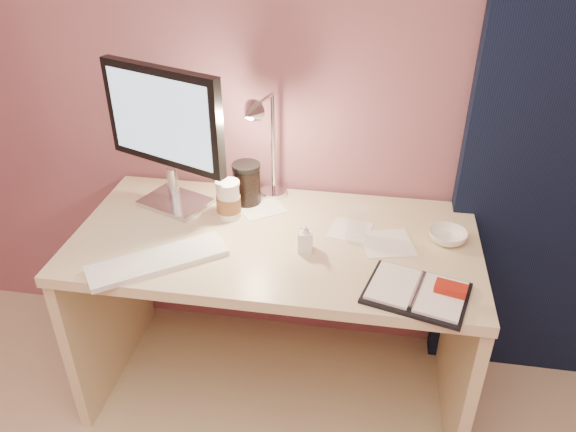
% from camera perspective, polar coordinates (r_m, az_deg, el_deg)
% --- Properties ---
extents(room, '(3.50, 3.50, 3.50)m').
position_cam_1_polar(room, '(2.12, 26.91, 9.58)').
color(room, '#C6B28E').
rests_on(room, ground).
extents(desk, '(1.40, 0.70, 0.73)m').
position_cam_1_polar(desk, '(2.14, -0.89, -6.09)').
color(desk, beige).
rests_on(desk, ground).
extents(monitor, '(0.48, 0.26, 0.53)m').
position_cam_1_polar(monitor, '(2.04, -12.28, 8.92)').
color(monitor, silver).
rests_on(monitor, desk).
extents(keyboard, '(0.44, 0.37, 0.02)m').
position_cam_1_polar(keyboard, '(1.86, -13.09, -4.44)').
color(keyboard, white).
rests_on(keyboard, desk).
extents(planner, '(0.34, 0.29, 0.05)m').
position_cam_1_polar(planner, '(1.73, 13.22, -7.51)').
color(planner, black).
rests_on(planner, desk).
extents(paper_a, '(0.20, 0.20, 0.00)m').
position_cam_1_polar(paper_a, '(1.94, 10.08, -2.74)').
color(paper_a, white).
rests_on(paper_a, desk).
extents(paper_b, '(0.16, 0.16, 0.00)m').
position_cam_1_polar(paper_b, '(1.99, 6.34, -1.44)').
color(paper_b, white).
rests_on(paper_b, desk).
extents(paper_c, '(0.22, 0.22, 0.00)m').
position_cam_1_polar(paper_c, '(2.12, -2.78, 0.95)').
color(paper_c, white).
rests_on(paper_c, desk).
extents(coffee_cup, '(0.09, 0.09, 0.14)m').
position_cam_1_polar(coffee_cup, '(2.04, -6.07, 1.55)').
color(coffee_cup, white).
rests_on(coffee_cup, desk).
extents(clear_cup, '(0.07, 0.07, 0.13)m').
position_cam_1_polar(clear_cup, '(1.91, 7.03, -0.82)').
color(clear_cup, white).
rests_on(clear_cup, desk).
extents(bowl, '(0.13, 0.13, 0.04)m').
position_cam_1_polar(bowl, '(1.99, 15.91, -2.02)').
color(bowl, white).
rests_on(bowl, desk).
extents(lotion_bottle, '(0.05, 0.05, 0.11)m').
position_cam_1_polar(lotion_bottle, '(1.85, 1.77, -2.12)').
color(lotion_bottle, white).
rests_on(lotion_bottle, desk).
extents(dark_jar, '(0.10, 0.10, 0.15)m').
position_cam_1_polar(dark_jar, '(2.12, -4.21, 3.11)').
color(dark_jar, black).
rests_on(dark_jar, desk).
extents(desk_lamp, '(0.14, 0.27, 0.44)m').
position_cam_1_polar(desk_lamp, '(1.99, -1.38, 7.59)').
color(desk_lamp, silver).
rests_on(desk_lamp, desk).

